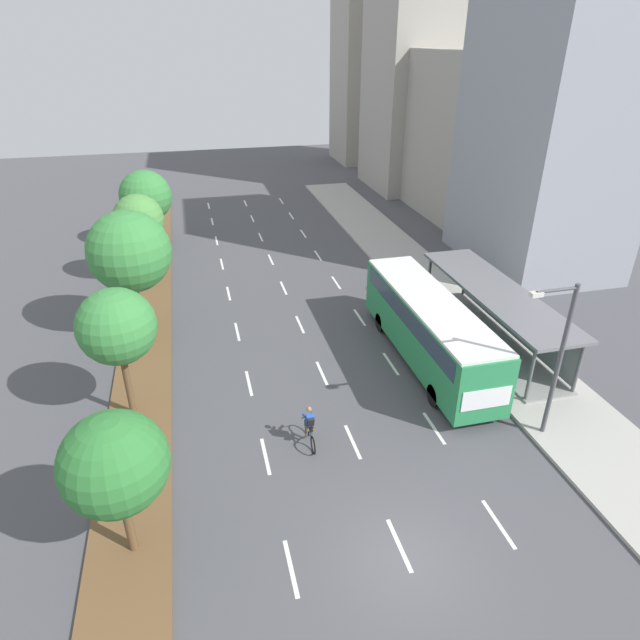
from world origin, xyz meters
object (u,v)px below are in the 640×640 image
Objects in this scene: bus_shelter at (498,310)px; median_tree_nearest at (115,464)px; median_tree_third at (129,252)px; median_tree_fifth at (146,196)px; bus at (429,324)px; median_tree_fourth at (138,220)px; streetlight at (557,352)px; median_tree_second at (117,327)px; cyclist at (310,428)px.

median_tree_nearest is (-17.67, -9.11, 1.71)m from bus_shelter.
median_tree_third is (-17.97, 5.11, 2.89)m from bus_shelter.
median_tree_nearest is at bearing -89.63° from median_tree_fifth.
median_tree_fourth is (-13.66, 13.13, 2.20)m from bus.
streetlight is at bearing -59.34° from median_tree_fifth.
bus_shelter is at bearing -34.27° from median_tree_fourth.
median_tree_second is at bearing -175.46° from bus.
median_tree_nearest is 15.67m from streetlight.
median_tree_second is (-0.40, 7.11, 0.71)m from median_tree_nearest.
bus_shelter is 1.99× the size of median_tree_fourth.
median_tree_third is at bearing 156.28° from bus.
median_tree_fifth is at bearing 90.37° from median_tree_nearest.
streetlight is (15.96, -5.22, -0.39)m from median_tree_second.
median_tree_fifth is (0.09, 7.11, -0.40)m from median_tree_fourth.
median_tree_second is 14.22m from median_tree_fourth.
median_tree_fourth is (-17.94, 12.22, 2.40)m from bus_shelter.
median_tree_third is 1.19× the size of median_tree_fifth.
median_tree_third is at bearing 142.12° from streetlight.
median_tree_fifth reaches higher than bus.
bus_shelter is 19.95m from median_tree_nearest.
bus is 8.43m from cyclist.
median_tree_fifth is at bearing 132.71° from bus_shelter.
cyclist is 0.32× the size of median_tree_second.
median_tree_second reaches higher than bus.
median_tree_third is at bearing -90.47° from median_tree_fifth.
bus_shelter is 1.01× the size of bus.
median_tree_fourth reaches higher than median_tree_nearest.
median_tree_nearest is at bearing -151.14° from cyclist.
median_tree_fourth is at bearing 89.48° from median_tree_second.
bus_shelter is 7.79m from streetlight.
cyclist is 25.93m from median_tree_fifth.
median_tree_third is (-6.76, 10.66, 3.97)m from cyclist.
bus is 2.00× the size of median_tree_fifth.
median_tree_fourth is 7.12m from median_tree_fifth.
median_tree_third reaches higher than median_tree_fourth.
median_tree_third reaches higher than bus.
bus_shelter is 1.69× the size of median_tree_third.
median_tree_second is at bearing -90.52° from median_tree_fourth.
median_tree_fifth is at bearing 89.40° from median_tree_second.
bus_shelter is 18.34m from median_tree_second.
median_tree_second is at bearing -90.60° from median_tree_fifth.
median_tree_second is (-13.79, -1.10, 2.21)m from bus.
median_tree_nearest is 28.44m from median_tree_fifth.
streetlight reaches higher than median_tree_fourth.
bus reaches higher than bus_shelter.
median_tree_fourth is (-6.74, 17.77, 3.48)m from cyclist.
median_tree_nearest is (-13.39, -8.21, 1.51)m from bus.
cyclist is at bearing -69.23° from median_tree_fourth.
streetlight reaches higher than median_tree_second.
median_tree_third is 1.03× the size of streetlight.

